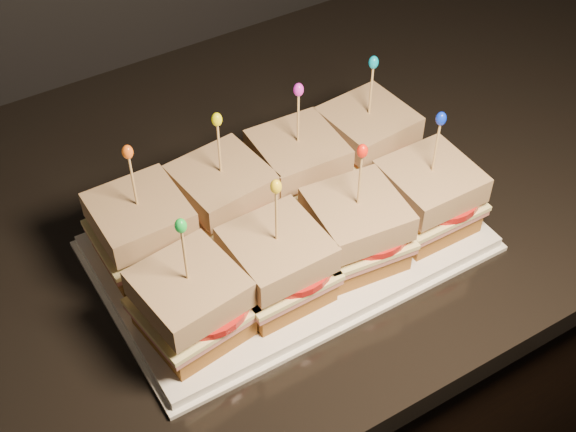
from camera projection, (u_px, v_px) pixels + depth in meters
cabinet at (386, 322)px, 1.47m from camera, size 2.58×0.69×0.84m
granite_slab at (413, 135)px, 1.16m from camera, size 2.62×0.73×0.04m
platter at (288, 243)px, 0.97m from camera, size 0.44×0.27×0.02m
platter_rim at (288, 246)px, 0.97m from camera, size 0.45×0.28×0.01m
sandwich_0_bread_bot at (145, 247)px, 0.93m from camera, size 0.10×0.10×0.03m
sandwich_0_ham at (143, 237)px, 0.92m from camera, size 0.11×0.10×0.01m
sandwich_0_cheese at (143, 233)px, 0.92m from camera, size 0.11×0.11×0.01m
sandwich_0_tomato at (154, 227)px, 0.91m from camera, size 0.10×0.10×0.01m
sandwich_0_bread_top at (139, 215)px, 0.90m from camera, size 0.10×0.10×0.03m
sandwich_0_pick at (134, 184)px, 0.86m from camera, size 0.00×0.00×0.09m
sandwich_0_frill at (128, 152)px, 0.83m from camera, size 0.01×0.01×0.02m
sandwich_1_bread_bot at (224, 214)px, 0.97m from camera, size 0.11×0.11×0.03m
sandwich_1_ham at (224, 204)px, 0.96m from camera, size 0.12×0.11×0.01m
sandwich_1_cheese at (223, 200)px, 0.95m from camera, size 0.12×0.12×0.01m
sandwich_1_tomato at (234, 195)px, 0.95m from camera, size 0.10×0.10×0.01m
sandwich_1_bread_top at (222, 182)px, 0.93m from camera, size 0.11×0.11×0.03m
sandwich_1_pick at (219, 151)px, 0.90m from camera, size 0.00×0.00×0.09m
sandwich_1_frill at (217, 119)px, 0.87m from camera, size 0.01×0.01×0.02m
sandwich_2_bread_bot at (297, 184)px, 1.01m from camera, size 0.10×0.10×0.03m
sandwich_2_ham at (298, 174)px, 1.00m from camera, size 0.11×0.11×0.01m
sandwich_2_cheese at (298, 169)px, 0.99m from camera, size 0.11×0.11×0.01m
sandwich_2_tomato at (309, 164)px, 0.99m from camera, size 0.10×0.10×0.01m
sandwich_2_bread_top at (298, 152)px, 0.97m from camera, size 0.10×0.10×0.03m
sandwich_2_pick at (298, 121)px, 0.94m from camera, size 0.00×0.00×0.09m
sandwich_2_frill at (299, 90)px, 0.91m from camera, size 0.01×0.01×0.02m
sandwich_3_bread_bot at (365, 156)px, 1.05m from camera, size 0.11×0.11×0.03m
sandwich_3_ham at (366, 146)px, 1.04m from camera, size 0.12×0.11×0.01m
sandwich_3_cheese at (367, 141)px, 1.03m from camera, size 0.12×0.11×0.01m
sandwich_3_tomato at (377, 136)px, 1.03m from camera, size 0.10×0.10×0.01m
sandwich_3_bread_top at (368, 124)px, 1.01m from camera, size 0.11×0.11×0.03m
sandwich_3_pick at (371, 93)px, 0.98m from camera, size 0.00×0.00×0.09m
sandwich_3_frill at (374, 62)px, 0.95m from camera, size 0.01×0.01×0.02m
sandwich_4_bread_bot at (194, 321)px, 0.86m from camera, size 0.11×0.11×0.03m
sandwich_4_ham at (192, 310)px, 0.84m from camera, size 0.12×0.12×0.01m
sandwich_4_cheese at (192, 306)px, 0.84m from camera, size 0.12×0.12×0.01m
sandwich_4_tomato at (204, 301)px, 0.84m from camera, size 0.10×0.10×0.01m
sandwich_4_bread_top at (189, 289)px, 0.82m from camera, size 0.11×0.11×0.03m
sandwich_4_pick at (185, 258)px, 0.79m from camera, size 0.00×0.00×0.09m
sandwich_4_frill at (181, 226)px, 0.75m from camera, size 0.01×0.01×0.02m
sandwich_5_bread_bot at (277, 282)px, 0.90m from camera, size 0.10×0.10×0.03m
sandwich_5_ham at (277, 272)px, 0.88m from camera, size 0.11×0.11×0.01m
sandwich_5_cheese at (277, 267)px, 0.88m from camera, size 0.11×0.11×0.01m
sandwich_5_tomato at (289, 262)px, 0.87m from camera, size 0.10×0.10×0.01m
sandwich_5_bread_top at (277, 249)px, 0.86m from camera, size 0.10×0.10×0.03m
sandwich_5_pick at (276, 219)px, 0.82m from camera, size 0.00×0.00×0.09m
sandwich_5_frill at (276, 187)px, 0.79m from camera, size 0.01×0.01×0.02m
sandwich_6_bread_bot at (354, 246)px, 0.93m from camera, size 0.11×0.11×0.03m
sandwich_6_ham at (355, 236)px, 0.92m from camera, size 0.12×0.11×0.01m
sandwich_6_cheese at (355, 232)px, 0.92m from camera, size 0.12×0.12×0.01m
sandwich_6_tomato at (367, 226)px, 0.91m from camera, size 0.10×0.10×0.01m
sandwich_6_bread_top at (357, 214)px, 0.90m from camera, size 0.11×0.11×0.03m
sandwich_6_pick at (360, 183)px, 0.86m from camera, size 0.00×0.00×0.09m
sandwich_6_frill at (362, 151)px, 0.83m from camera, size 0.01×0.01×0.02m
sandwich_7_bread_bot at (425, 213)px, 0.97m from camera, size 0.10×0.10×0.03m
sandwich_7_ham at (427, 203)px, 0.96m from camera, size 0.11×0.10×0.01m
sandwich_7_cheese at (427, 199)px, 0.96m from camera, size 0.11×0.11×0.01m
sandwich_7_tomato at (439, 194)px, 0.95m from camera, size 0.10×0.10×0.01m
sandwich_7_bread_top at (430, 181)px, 0.93m from camera, size 0.10×0.10×0.03m
sandwich_7_pick at (436, 150)px, 0.90m from camera, size 0.00×0.00×0.09m
sandwich_7_frill at (441, 119)px, 0.87m from camera, size 0.01×0.01×0.02m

